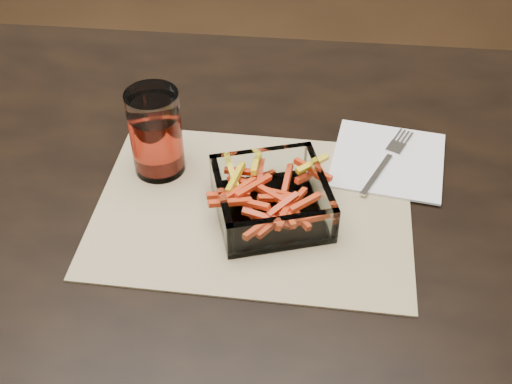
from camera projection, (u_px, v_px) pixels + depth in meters
dining_table at (162, 224)px, 1.03m from camera, size 1.60×0.90×0.75m
placemat at (253, 208)px, 0.92m from camera, size 0.46×0.34×0.00m
glass_bowl at (271, 200)px, 0.90m from camera, size 0.19×0.19×0.06m
tumbler at (156, 135)px, 0.94m from camera, size 0.08×0.08×0.14m
napkin at (388, 160)px, 1.00m from camera, size 0.19×0.19×0.00m
fork at (388, 159)px, 0.99m from camera, size 0.09×0.17×0.00m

